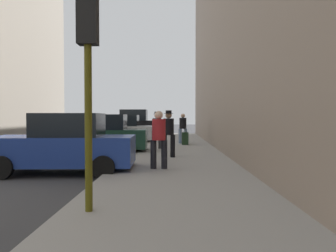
% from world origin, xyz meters
% --- Properties ---
extents(sidewalk, '(4.00, 40.00, 0.15)m').
position_xyz_m(sidewalk, '(6.00, 0.00, 0.07)').
color(sidewalk, gray).
rests_on(sidewalk, ground_plane).
extents(parked_blue_sedan, '(4.26, 2.17, 1.79)m').
position_xyz_m(parked_blue_sedan, '(2.65, -0.20, 0.85)').
color(parked_blue_sedan, navy).
rests_on(parked_blue_sedan, ground_plane).
extents(parked_dark_green_sedan, '(4.25, 2.15, 1.79)m').
position_xyz_m(parked_dark_green_sedan, '(2.65, 4.90, 0.85)').
color(parked_dark_green_sedan, '#193828').
rests_on(parked_dark_green_sedan, ground_plane).
extents(parked_silver_sedan, '(4.21, 2.08, 1.79)m').
position_xyz_m(parked_silver_sedan, '(2.65, 10.47, 0.85)').
color(parked_silver_sedan, '#B7BABF').
rests_on(parked_silver_sedan, ground_plane).
extents(parked_black_suv, '(4.62, 2.10, 2.25)m').
position_xyz_m(parked_black_suv, '(2.65, 16.42, 1.03)').
color(parked_black_suv, black).
rests_on(parked_black_suv, ground_plane).
extents(fire_hydrant, '(0.42, 0.22, 0.70)m').
position_xyz_m(fire_hydrant, '(4.45, 5.57, 0.50)').
color(fire_hydrant, red).
rests_on(fire_hydrant, sidewalk).
extents(traffic_light, '(0.32, 0.32, 3.60)m').
position_xyz_m(traffic_light, '(4.50, -4.57, 2.76)').
color(traffic_light, '#514C0F').
rests_on(traffic_light, sidewalk).
extents(pedestrian_in_jeans, '(0.53, 0.48, 1.71)m').
position_xyz_m(pedestrian_in_jeans, '(6.49, 8.89, 1.10)').
color(pedestrian_in_jeans, '#728CB2').
rests_on(pedestrian_in_jeans, sidewalk).
extents(pedestrian_with_beanie, '(0.53, 0.50, 1.78)m').
position_xyz_m(pedestrian_with_beanie, '(5.13, 5.83, 1.14)').
color(pedestrian_with_beanie, '#333338').
rests_on(pedestrian_with_beanie, sidewalk).
extents(pedestrian_in_red_jacket, '(0.50, 0.40, 1.71)m').
position_xyz_m(pedestrian_in_red_jacket, '(5.47, -0.22, 1.10)').
color(pedestrian_in_red_jacket, black).
rests_on(pedestrian_in_red_jacket, sidewalk).
extents(pedestrian_with_fedora, '(0.53, 0.47, 1.78)m').
position_xyz_m(pedestrian_with_fedora, '(5.73, 2.54, 1.14)').
color(pedestrian_with_fedora, black).
rests_on(pedestrian_with_fedora, sidewalk).
extents(rolling_suitcase, '(0.39, 0.58, 1.04)m').
position_xyz_m(rolling_suitcase, '(6.59, 8.09, 0.49)').
color(rolling_suitcase, black).
rests_on(rolling_suitcase, sidewalk).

